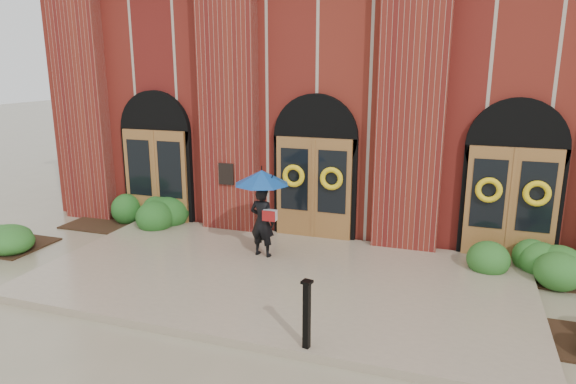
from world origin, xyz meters
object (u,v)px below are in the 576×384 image
at_px(man_with_umbrella, 262,197).
at_px(hedge_wall_left, 126,213).
at_px(hedge_wall_right, 544,262).
at_px(metal_post, 307,313).

distance_m(man_with_umbrella, hedge_wall_left, 4.77).
distance_m(man_with_umbrella, hedge_wall_right, 6.12).
bearing_deg(hedge_wall_right, metal_post, -130.66).
bearing_deg(metal_post, hedge_wall_left, 145.27).
relative_size(metal_post, hedge_wall_left, 0.35).
bearing_deg(hedge_wall_right, man_with_umbrella, -169.92).
xyz_separation_m(man_with_umbrella, metal_post, (2.07, -3.42, -0.80)).
bearing_deg(man_with_umbrella, hedge_wall_left, -6.89).
xyz_separation_m(metal_post, hedge_wall_left, (-6.56, 4.55, -0.33)).
distance_m(man_with_umbrella, metal_post, 4.08).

